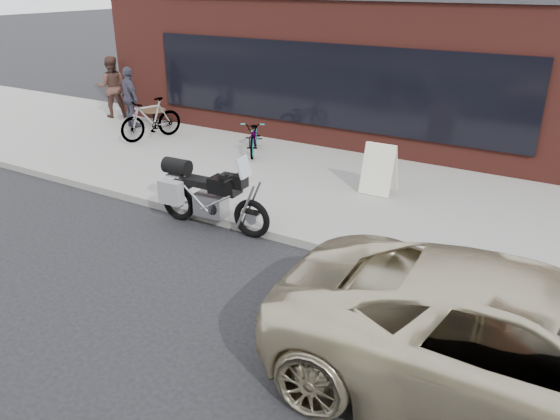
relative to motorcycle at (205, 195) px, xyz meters
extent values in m
plane|color=black|center=(1.66, -3.87, -0.62)|extent=(120.00, 120.00, 0.00)
cube|color=gray|center=(1.66, 3.13, -0.54)|extent=(44.00, 6.00, 0.15)
cube|color=#5A241D|center=(-0.34, 10.13, 1.63)|extent=(14.00, 10.00, 4.50)
cube|color=black|center=(-0.34, 5.10, 1.08)|extent=(10.00, 0.08, 2.00)
torus|color=black|center=(-0.63, -0.01, -0.27)|extent=(0.70, 0.15, 0.70)
torus|color=black|center=(0.93, 0.07, -0.27)|extent=(0.70, 0.15, 0.70)
cube|color=#B7B7BC|center=(0.10, 0.03, -0.18)|extent=(0.59, 0.34, 0.39)
cube|color=black|center=(0.41, 0.04, 0.24)|extent=(0.54, 0.36, 0.27)
cube|color=black|center=(-0.11, 0.02, 0.22)|extent=(0.59, 0.32, 0.12)
cube|color=black|center=(-0.47, 0.00, 0.13)|extent=(0.32, 0.24, 0.15)
cube|color=black|center=(0.72, 0.06, 0.37)|extent=(0.20, 0.26, 0.23)
cube|color=silver|center=(0.79, 0.06, 0.63)|extent=(0.16, 0.32, 0.35)
cylinder|color=black|center=(0.65, 0.06, 0.44)|extent=(0.07, 0.73, 0.03)
cube|color=#B7B7BC|center=(-0.60, -0.01, 0.28)|extent=(0.31, 0.33, 0.03)
cube|color=gray|center=(-0.54, -0.27, 0.03)|extent=(0.45, 0.21, 0.42)
cylinder|color=black|center=(-0.60, -0.01, 0.42)|extent=(0.51, 0.32, 0.29)
cylinder|color=#B7B7BC|center=(-0.33, 0.17, -0.25)|extent=(0.58, 0.11, 0.20)
imported|color=beige|center=(5.53, -1.87, 0.12)|extent=(5.40, 2.73, 1.46)
imported|color=gray|center=(-1.49, 3.81, -0.05)|extent=(1.27, 1.66, 0.84)
imported|color=gray|center=(-4.52, 3.44, 0.07)|extent=(1.00, 1.85, 1.07)
cube|color=white|center=(2.12, 2.73, 0.03)|extent=(0.63, 0.32, 1.00)
cube|color=white|center=(2.12, 3.00, 0.03)|extent=(0.63, 0.32, 1.00)
cylinder|color=black|center=(-5.65, 4.73, -0.28)|extent=(0.06, 0.06, 0.37)
cylinder|color=#503C25|center=(-5.65, 4.73, -0.08)|extent=(0.72, 0.72, 0.04)
imported|color=#4A2F27|center=(-7.28, 4.73, 0.45)|extent=(1.13, 1.10, 1.83)
imported|color=#413F50|center=(-5.88, 4.08, 0.39)|extent=(1.08, 0.79, 1.70)
camera|label=1|loc=(5.71, -6.95, 3.51)|focal=35.00mm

